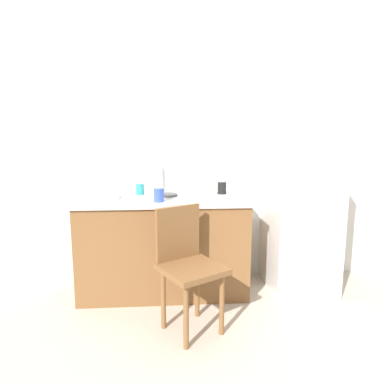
% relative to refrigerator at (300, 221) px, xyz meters
% --- Properties ---
extents(ground_plane, '(8.00, 8.00, 0.00)m').
position_rel_refrigerator_xyz_m(ground_plane, '(-0.79, -0.64, -0.62)').
color(ground_plane, '#BCB2A3').
extents(back_wall, '(4.80, 0.10, 2.67)m').
position_rel_refrigerator_xyz_m(back_wall, '(-0.79, 0.36, 0.71)').
color(back_wall, silver).
rests_on(back_wall, ground_plane).
extents(cabinet_base, '(1.44, 0.60, 0.82)m').
position_rel_refrigerator_xyz_m(cabinet_base, '(-1.23, 0.01, -0.21)').
color(cabinet_base, brown).
rests_on(cabinet_base, ground_plane).
extents(countertop, '(1.48, 0.64, 0.04)m').
position_rel_refrigerator_xyz_m(countertop, '(-1.23, 0.01, 0.22)').
color(countertop, '#B7B7BC').
rests_on(countertop, cabinet_base).
extents(faucet, '(0.02, 0.02, 0.26)m').
position_rel_refrigerator_xyz_m(faucet, '(-1.26, 0.26, 0.37)').
color(faucet, '#B7B7BC').
rests_on(faucet, countertop).
extents(refrigerator, '(0.55, 0.61, 1.25)m').
position_rel_refrigerator_xyz_m(refrigerator, '(0.00, 0.00, 0.00)').
color(refrigerator, white).
rests_on(refrigerator, ground_plane).
extents(chair, '(0.55, 0.55, 0.89)m').
position_rel_refrigerator_xyz_m(chair, '(-1.05, -0.62, -0.13)').
color(chair, brown).
rests_on(chair, ground_plane).
extents(dish_tray, '(0.28, 0.20, 0.05)m').
position_rel_refrigerator_xyz_m(dish_tray, '(-1.74, 0.01, 0.26)').
color(dish_tray, white).
rests_on(dish_tray, countertop).
extents(hotplate, '(0.17, 0.17, 0.02)m').
position_rel_refrigerator_xyz_m(hotplate, '(-1.19, 0.05, 0.25)').
color(hotplate, '#2D2D2D').
rests_on(hotplate, countertop).
extents(cup_black, '(0.08, 0.08, 0.11)m').
position_rel_refrigerator_xyz_m(cup_black, '(-0.69, 0.14, 0.29)').
color(cup_black, black).
rests_on(cup_black, countertop).
extents(cup_blue, '(0.08, 0.08, 0.11)m').
position_rel_refrigerator_xyz_m(cup_blue, '(-1.26, -0.20, 0.29)').
color(cup_blue, blue).
rests_on(cup_blue, countertop).
extents(cup_teal, '(0.08, 0.08, 0.10)m').
position_rel_refrigerator_xyz_m(cup_teal, '(-1.44, 0.16, 0.29)').
color(cup_teal, teal).
rests_on(cup_teal, countertop).
extents(cup_white, '(0.07, 0.07, 0.07)m').
position_rel_refrigerator_xyz_m(cup_white, '(-0.80, 0.10, 0.27)').
color(cup_white, white).
rests_on(cup_white, countertop).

